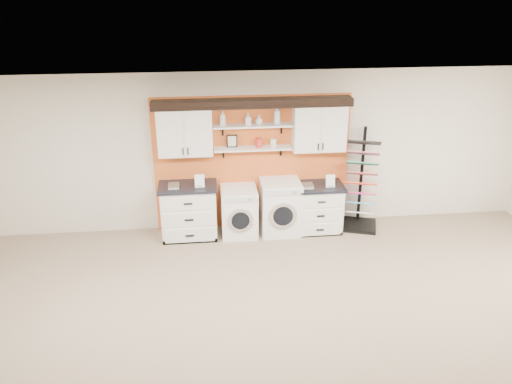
{
  "coord_description": "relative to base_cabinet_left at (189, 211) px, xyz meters",
  "views": [
    {
      "loc": [
        -0.84,
        -4.24,
        4.19
      ],
      "look_at": [
        -0.11,
        2.3,
        1.37
      ],
      "focal_mm": 35.0,
      "sensor_mm": 36.0,
      "label": 1
    }
  ],
  "objects": [
    {
      "name": "dryer",
      "position": [
        1.59,
        -0.0,
        -0.0
      ],
      "size": [
        0.69,
        0.71,
        0.96
      ],
      "color": "white",
      "rests_on": "floor"
    },
    {
      "name": "soap_bottle_d",
      "position": [
        1.54,
        0.16,
        1.62
      ],
      "size": [
        0.16,
        0.16,
        0.31
      ],
      "primitive_type": "imported",
      "rotation": [
        0.0,
        0.0,
        1.08
      ],
      "color": "silver",
      "rests_on": "shelf_upper"
    },
    {
      "name": "canister_red",
      "position": [
        1.23,
        0.16,
        1.14
      ],
      "size": [
        0.11,
        0.11,
        0.16
      ],
      "primitive_type": "cylinder",
      "color": "red",
      "rests_on": "shelf_lower"
    },
    {
      "name": "soap_bottle_b",
      "position": [
        1.05,
        0.16,
        1.56
      ],
      "size": [
        0.09,
        0.09,
        0.2
      ],
      "primitive_type": "imported",
      "rotation": [
        0.0,
        0.0,
        3.13
      ],
      "color": "silver",
      "rests_on": "shelf_upper"
    },
    {
      "name": "base_cabinet_right",
      "position": [
        2.26,
        0.0,
        -0.05
      ],
      "size": [
        0.89,
        0.66,
        0.87
      ],
      "color": "silver",
      "rests_on": "floor"
    },
    {
      "name": "soap_bottle_a",
      "position": [
        0.63,
        0.16,
        1.59
      ],
      "size": [
        0.12,
        0.12,
        0.26
      ],
      "primitive_type": "imported",
      "rotation": [
        0.0,
        0.0,
        0.25
      ],
      "color": "silver",
      "rests_on": "shelf_upper"
    },
    {
      "name": "wall_back",
      "position": [
        1.13,
        0.36,
        0.92
      ],
      "size": [
        10.0,
        0.0,
        10.0
      ],
      "primitive_type": "plane",
      "rotation": [
        1.57,
        0.0,
        0.0
      ],
      "color": "beige",
      "rests_on": "floor"
    },
    {
      "name": "canister_cream",
      "position": [
        1.48,
        0.16,
        1.13
      ],
      "size": [
        0.1,
        0.1,
        0.14
      ],
      "primitive_type": "cylinder",
      "color": "silver",
      "rests_on": "shelf_lower"
    },
    {
      "name": "shelf_lower",
      "position": [
        1.13,
        0.16,
        1.05
      ],
      "size": [
        1.32,
        0.28,
        0.03
      ],
      "primitive_type": "cube",
      "color": "silver",
      "rests_on": "wall_back"
    },
    {
      "name": "shelf_upper",
      "position": [
        1.13,
        0.16,
        1.45
      ],
      "size": [
        1.32,
        0.28,
        0.03
      ],
      "primitive_type": "cube",
      "color": "silver",
      "rests_on": "wall_back"
    },
    {
      "name": "ceiling",
      "position": [
        1.13,
        -3.64,
        2.32
      ],
      "size": [
        10.0,
        10.0,
        0.0
      ],
      "primitive_type": "plane",
      "rotation": [
        3.14,
        0.0,
        0.0
      ],
      "color": "white",
      "rests_on": "wall_back"
    },
    {
      "name": "soap_bottle_c",
      "position": [
        1.23,
        0.16,
        1.54
      ],
      "size": [
        0.18,
        0.18,
        0.16
      ],
      "primitive_type": "imported",
      "rotation": [
        0.0,
        0.0,
        2.4
      ],
      "color": "silver",
      "rests_on": "shelf_upper"
    },
    {
      "name": "upper_cabinet_right",
      "position": [
        2.26,
        0.15,
        1.4
      ],
      "size": [
        0.9,
        0.35,
        0.84
      ],
      "color": "silver",
      "rests_on": "wall_back"
    },
    {
      "name": "upper_cabinet_left",
      "position": [
        0.0,
        0.15,
        1.4
      ],
      "size": [
        0.9,
        0.35,
        0.84
      ],
      "color": "silver",
      "rests_on": "wall_back"
    },
    {
      "name": "sample_rack",
      "position": [
        3.04,
        0.04,
        0.08
      ],
      "size": [
        0.81,
        0.74,
        1.84
      ],
      "rotation": [
        0.0,
        0.0,
        -0.32
      ],
      "color": "black",
      "rests_on": "floor"
    },
    {
      "name": "base_cabinet_left",
      "position": [
        0.0,
        0.0,
        0.0
      ],
      "size": [
        0.99,
        0.66,
        0.97
      ],
      "color": "silver",
      "rests_on": "floor"
    },
    {
      "name": "washer",
      "position": [
        0.86,
        -0.0,
        -0.05
      ],
      "size": [
        0.62,
        0.71,
        0.86
      ],
      "color": "white",
      "rests_on": "floor"
    },
    {
      "name": "picture_frame",
      "position": [
        0.78,
        0.21,
        1.17
      ],
      "size": [
        0.18,
        0.02,
        0.22
      ],
      "color": "black",
      "rests_on": "shelf_lower"
    },
    {
      "name": "floor",
      "position": [
        1.13,
        -3.64,
        -0.48
      ],
      "size": [
        10.0,
        10.0,
        0.0
      ],
      "primitive_type": "plane",
      "color": "gray",
      "rests_on": "ground"
    },
    {
      "name": "crown_molding",
      "position": [
        1.13,
        0.17,
        1.84
      ],
      "size": [
        3.3,
        0.41,
        0.13
      ],
      "color": "black",
      "rests_on": "wall_back"
    },
    {
      "name": "accent_panel",
      "position": [
        1.13,
        0.32,
        0.72
      ],
      "size": [
        3.4,
        0.07,
        2.4
      ],
      "primitive_type": "cube",
      "color": "#D45C24",
      "rests_on": "wall_back"
    }
  ]
}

